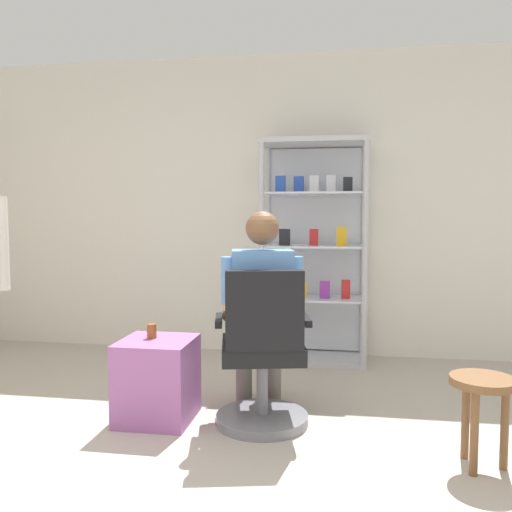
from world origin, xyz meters
TOP-DOWN VIEW (x-y plane):
  - back_wall at (0.00, 3.00)m, footprint 6.00×0.10m
  - display_cabinet_main at (0.40, 2.76)m, footprint 0.90×0.45m
  - office_chair at (0.19, 1.19)m, footprint 0.61×0.58m
  - seated_shopkeeper at (0.15, 1.35)m, footprint 0.54×0.61m
  - storage_crate at (-0.48, 1.21)m, footprint 0.44×0.44m
  - tea_glass at (-0.52, 1.25)m, footprint 0.06×0.06m
  - wooden_stool at (1.34, 0.87)m, footprint 0.32×0.32m

SIDE VIEW (x-z plane):
  - storage_crate at x=-0.48m, z-range 0.00..0.50m
  - wooden_stool at x=1.34m, z-range 0.13..0.60m
  - office_chair at x=0.19m, z-range -0.09..0.87m
  - tea_glass at x=-0.52m, z-range 0.50..0.59m
  - seated_shopkeeper at x=0.15m, z-range 0.07..1.36m
  - display_cabinet_main at x=0.40m, z-range 0.02..1.92m
  - back_wall at x=0.00m, z-range 0.00..2.70m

